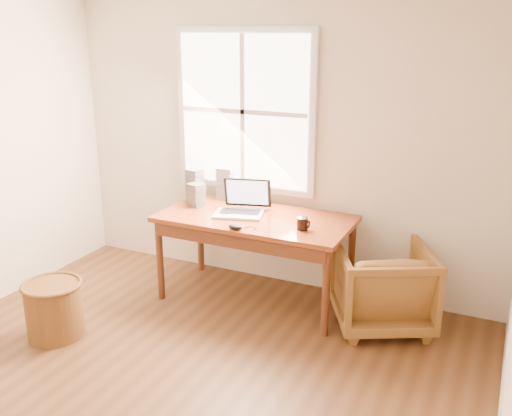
% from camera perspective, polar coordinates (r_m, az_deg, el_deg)
% --- Properties ---
extents(room_shell, '(4.04, 4.54, 2.64)m').
position_cam_1_polar(room_shell, '(3.23, -12.83, 0.40)').
color(room_shell, brown).
rests_on(room_shell, ground).
extents(desk, '(1.60, 0.80, 0.04)m').
position_cam_1_polar(desk, '(4.73, -0.06, -1.08)').
color(desk, brown).
rests_on(desk, room_shell).
extents(armchair, '(0.96, 0.97, 0.66)m').
position_cam_1_polar(armchair, '(4.57, 12.51, -7.68)').
color(armchair, brown).
rests_on(armchair, room_shell).
extents(wicker_stool, '(0.43, 0.43, 0.42)m').
position_cam_1_polar(wicker_stool, '(4.63, -19.52, -9.59)').
color(wicker_stool, brown).
rests_on(wicker_stool, room_shell).
extents(laptop, '(0.52, 0.54, 0.32)m').
position_cam_1_polar(laptop, '(4.71, -1.77, 1.09)').
color(laptop, silver).
rests_on(laptop, desk).
extents(mouse, '(0.13, 0.08, 0.04)m').
position_cam_1_polar(mouse, '(4.43, -2.08, -1.90)').
color(mouse, black).
rests_on(mouse, desk).
extents(coffee_mug, '(0.11, 0.11, 0.10)m').
position_cam_1_polar(coffee_mug, '(4.43, 4.66, -1.57)').
color(coffee_mug, black).
rests_on(coffee_mug, desk).
extents(cd_stack_a, '(0.15, 0.14, 0.29)m').
position_cam_1_polar(cd_stack_a, '(5.19, -3.00, 2.48)').
color(cd_stack_a, '#B3B6BF').
rests_on(cd_stack_a, desk).
extents(cd_stack_b, '(0.16, 0.15, 0.20)m').
position_cam_1_polar(cd_stack_b, '(5.01, -6.03, 1.35)').
color(cd_stack_b, '#27262B').
rests_on(cd_stack_b, desk).
extents(cd_stack_c, '(0.15, 0.14, 0.29)m').
position_cam_1_polar(cd_stack_c, '(5.16, -6.13, 2.34)').
color(cd_stack_c, gray).
rests_on(cd_stack_c, desk).
extents(cd_stack_d, '(0.17, 0.16, 0.17)m').
position_cam_1_polar(cd_stack_d, '(5.15, -1.73, 1.71)').
color(cd_stack_d, silver).
rests_on(cd_stack_d, desk).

